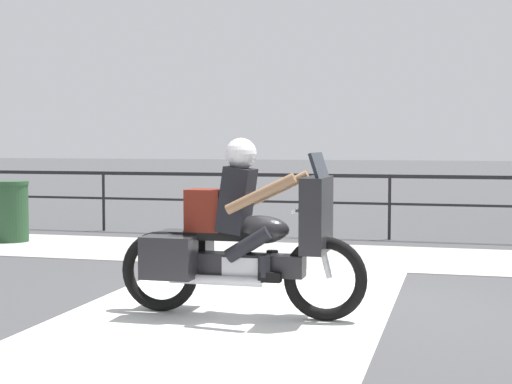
% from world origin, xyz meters
% --- Properties ---
extents(ground_plane, '(120.00, 120.00, 0.00)m').
position_xyz_m(ground_plane, '(0.00, 0.00, 0.00)').
color(ground_plane, '#424244').
extents(sidewalk_band, '(44.00, 2.40, 0.01)m').
position_xyz_m(sidewalk_band, '(0.00, 3.40, 0.01)').
color(sidewalk_band, '#A8A59E').
rests_on(sidewalk_band, ground).
extents(crosswalk_band, '(2.96, 6.00, 0.01)m').
position_xyz_m(crosswalk_band, '(-0.98, -0.20, 0.00)').
color(crosswalk_band, silver).
rests_on(crosswalk_band, ground).
extents(fence_railing, '(36.00, 0.05, 1.07)m').
position_xyz_m(fence_railing, '(0.00, 5.47, 0.85)').
color(fence_railing, black).
rests_on(fence_railing, ground).
extents(motorcycle, '(2.34, 0.76, 1.64)m').
position_xyz_m(motorcycle, '(-0.83, -0.56, 0.72)').
color(motorcycle, black).
rests_on(motorcycle, ground).
extents(trash_bin, '(0.51, 0.51, 0.98)m').
position_xyz_m(trash_bin, '(-5.80, 3.64, 0.49)').
color(trash_bin, '#284C2D').
rests_on(trash_bin, ground).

